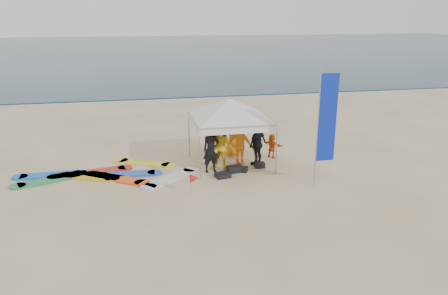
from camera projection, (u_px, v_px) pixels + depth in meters
ground at (229, 214)px, 12.49m from camera, size 120.00×120.00×0.00m
ocean at (146, 50)px, 68.59m from camera, size 160.00×84.00×0.08m
shoreline_foam at (171, 98)px, 29.51m from camera, size 160.00×1.20×0.01m
person_black_a at (211, 150)px, 15.63m from camera, size 0.68×0.52×1.68m
person_yellow at (221, 148)px, 15.79m from camera, size 1.04×0.97×1.72m
person_orange_a at (240, 142)px, 16.51m from camera, size 1.28×1.14×1.72m
person_black_b at (257, 144)px, 16.40m from camera, size 1.00×0.93×1.65m
person_orange_b at (233, 133)px, 17.47m from camera, size 1.10×0.98×1.88m
person_seated at (272, 146)px, 17.30m from camera, size 0.76×0.91×0.98m
canopy_tent at (230, 99)px, 15.86m from camera, size 3.86×3.86×2.91m
feather_flag at (327, 119)px, 13.95m from camera, size 0.65×0.04×3.85m
marker_pennant at (195, 178)px, 13.86m from camera, size 0.28×0.28×0.64m
gear_pile at (237, 170)px, 15.76m from camera, size 2.02×1.08×0.22m
surfboard_spread at (105, 175)px, 15.47m from camera, size 6.11×3.38×0.07m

